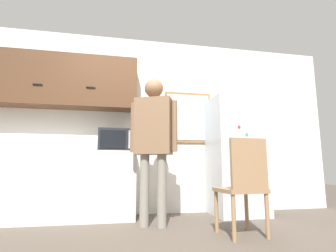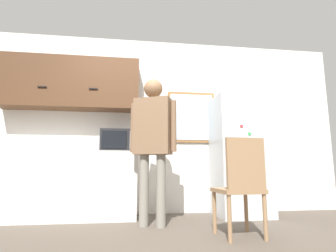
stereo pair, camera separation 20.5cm
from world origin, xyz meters
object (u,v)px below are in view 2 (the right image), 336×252
at_px(microwave, 118,141).
at_px(refrigerator, 239,155).
at_px(person, 153,133).
at_px(chair, 241,183).

distance_m(microwave, refrigerator, 1.75).
bearing_deg(microwave, refrigerator, -0.73).
bearing_deg(person, chair, -14.69).
bearing_deg(chair, refrigerator, -116.77).
bearing_deg(chair, person, -42.12).
height_order(refrigerator, chair, refrigerator).
relative_size(person, refrigerator, 1.03).
distance_m(refrigerator, chair, 1.29).
distance_m(person, chair, 1.17).
xyz_separation_m(microwave, chair, (1.26, -1.18, -0.51)).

